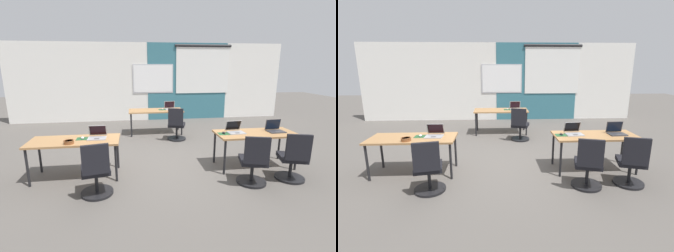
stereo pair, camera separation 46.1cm
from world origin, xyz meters
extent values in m
plane|color=#56514C|center=(0.00, 0.00, 0.00)|extent=(24.00, 24.00, 0.00)
cube|color=silver|center=(0.00, 4.20, 1.40)|extent=(10.00, 0.20, 2.80)
cube|color=#336B7A|center=(1.38, 4.09, 1.40)|extent=(2.98, 0.01, 2.80)
cube|color=#B7B7BC|center=(0.09, 4.09, 1.53)|extent=(1.48, 0.02, 1.04)
cube|color=white|center=(0.09, 4.08, 1.53)|extent=(1.40, 0.02, 0.96)
cube|color=white|center=(1.94, 4.08, 1.82)|extent=(2.00, 0.02, 1.66)
cylinder|color=black|center=(1.94, 4.08, 2.70)|extent=(2.10, 0.10, 0.10)
cube|color=#A37547|center=(-1.75, -0.60, 0.70)|extent=(1.60, 0.70, 0.04)
cylinder|color=black|center=(-2.49, -0.90, 0.34)|extent=(0.04, 0.04, 0.68)
cylinder|color=black|center=(-1.01, -0.90, 0.34)|extent=(0.04, 0.04, 0.68)
cylinder|color=black|center=(-2.49, -0.30, 0.34)|extent=(0.04, 0.04, 0.68)
cylinder|color=black|center=(-1.01, -0.30, 0.34)|extent=(0.04, 0.04, 0.68)
cube|color=#A37547|center=(1.75, -0.60, 0.70)|extent=(1.60, 0.70, 0.04)
cylinder|color=black|center=(1.01, -0.90, 0.34)|extent=(0.04, 0.04, 0.68)
cylinder|color=black|center=(2.49, -0.90, 0.34)|extent=(0.04, 0.04, 0.68)
cylinder|color=black|center=(1.01, -0.30, 0.34)|extent=(0.04, 0.04, 0.68)
cylinder|color=black|center=(2.49, -0.30, 0.34)|extent=(0.04, 0.04, 0.68)
cube|color=#A37547|center=(0.00, 2.20, 0.70)|extent=(1.60, 0.70, 0.04)
cylinder|color=black|center=(-0.74, 1.90, 0.34)|extent=(0.04, 0.04, 0.68)
cylinder|color=black|center=(0.74, 1.90, 0.34)|extent=(0.04, 0.04, 0.68)
cylinder|color=black|center=(-0.74, 2.50, 0.34)|extent=(0.04, 0.04, 0.68)
cylinder|color=black|center=(0.74, 2.50, 0.34)|extent=(0.04, 0.04, 0.68)
cube|color=#9E9EA3|center=(1.35, -0.58, 0.73)|extent=(0.34, 0.25, 0.02)
cube|color=#4C4C4F|center=(1.35, -0.64, 0.74)|extent=(0.09, 0.06, 0.00)
cube|color=#9E9EA3|center=(1.34, -0.43, 0.84)|extent=(0.33, 0.10, 0.21)
cube|color=black|center=(1.34, -0.44, 0.84)|extent=(0.30, 0.08, 0.18)
cube|color=#23512D|center=(1.08, -0.59, 0.72)|extent=(0.22, 0.19, 0.00)
ellipsoid|color=black|center=(1.08, -0.59, 0.74)|extent=(0.06, 0.10, 0.03)
cylinder|color=black|center=(1.37, -1.30, 0.02)|extent=(0.52, 0.52, 0.04)
cylinder|color=black|center=(1.37, -1.30, 0.21)|extent=(0.06, 0.06, 0.34)
cube|color=black|center=(1.37, -1.30, 0.42)|extent=(0.54, 0.54, 0.08)
cube|color=black|center=(1.30, -1.54, 0.69)|extent=(0.40, 0.17, 0.46)
sphere|color=black|center=(1.44, -1.07, 0.02)|extent=(0.04, 0.04, 0.04)
sphere|color=black|center=(1.56, -1.43, 0.02)|extent=(0.04, 0.04, 0.04)
sphere|color=black|center=(1.14, -1.30, 0.02)|extent=(0.04, 0.04, 0.04)
cube|color=#333338|center=(2.18, -0.61, 0.73)|extent=(0.34, 0.24, 0.02)
cube|color=#4C4C4F|center=(2.19, -0.66, 0.74)|extent=(0.09, 0.06, 0.00)
cube|color=#333338|center=(2.18, -0.48, 0.85)|extent=(0.33, 0.06, 0.22)
cube|color=black|center=(2.18, -0.49, 0.85)|extent=(0.30, 0.05, 0.19)
cylinder|color=black|center=(2.14, -1.26, 0.02)|extent=(0.52, 0.52, 0.04)
cylinder|color=black|center=(2.14, -1.26, 0.21)|extent=(0.06, 0.06, 0.34)
cube|color=black|center=(2.14, -1.26, 0.42)|extent=(0.55, 0.55, 0.08)
cube|color=black|center=(2.07, -1.49, 0.69)|extent=(0.40, 0.17, 0.46)
sphere|color=black|center=(2.21, -1.03, 0.02)|extent=(0.04, 0.04, 0.04)
sphere|color=black|center=(2.33, -1.39, 0.02)|extent=(0.04, 0.04, 0.04)
sphere|color=black|center=(1.91, -1.26, 0.02)|extent=(0.04, 0.04, 0.04)
cube|color=#9E9EA3|center=(-1.35, -0.59, 0.73)|extent=(0.33, 0.24, 0.02)
cube|color=#4C4C4F|center=(-1.35, -0.64, 0.74)|extent=(0.09, 0.06, 0.00)
cube|color=#9E9EA3|center=(-1.35, -0.43, 0.84)|extent=(0.33, 0.09, 0.21)
cube|color=black|center=(-1.35, -0.44, 0.84)|extent=(0.30, 0.08, 0.18)
cube|color=#23512D|center=(-1.62, -0.55, 0.72)|extent=(0.22, 0.19, 0.00)
ellipsoid|color=silver|center=(-1.62, -0.55, 0.74)|extent=(0.07, 0.11, 0.03)
cylinder|color=black|center=(-1.30, -1.31, 0.02)|extent=(0.52, 0.52, 0.04)
cylinder|color=black|center=(-1.30, -1.31, 0.21)|extent=(0.06, 0.06, 0.34)
cube|color=black|center=(-1.30, -1.31, 0.42)|extent=(0.52, 0.52, 0.08)
cube|color=black|center=(-1.26, -1.56, 0.69)|extent=(0.40, 0.14, 0.46)
sphere|color=black|center=(-1.35, -1.08, 0.02)|extent=(0.04, 0.04, 0.04)
sphere|color=black|center=(-1.07, -1.34, 0.02)|extent=(0.04, 0.04, 0.04)
sphere|color=black|center=(-1.51, -1.43, 0.02)|extent=(0.04, 0.04, 0.04)
cube|color=#9E9EA3|center=(0.45, 2.24, 0.73)|extent=(0.35, 0.26, 0.02)
cube|color=#4C4C4F|center=(0.46, 2.18, 0.74)|extent=(0.10, 0.07, 0.00)
cube|color=#9E9EA3|center=(0.44, 2.37, 0.85)|extent=(0.33, 0.09, 0.22)
cube|color=black|center=(0.44, 2.37, 0.85)|extent=(0.30, 0.07, 0.19)
cube|color=#23512D|center=(0.20, 2.22, 0.72)|extent=(0.22, 0.19, 0.00)
ellipsoid|color=#B2B2B7|center=(0.20, 2.22, 0.74)|extent=(0.07, 0.11, 0.03)
cylinder|color=black|center=(0.51, 1.48, 0.02)|extent=(0.52, 0.52, 0.04)
cylinder|color=black|center=(0.51, 1.48, 0.21)|extent=(0.06, 0.06, 0.34)
cube|color=black|center=(0.51, 1.48, 0.42)|extent=(0.55, 0.55, 0.08)
cube|color=black|center=(0.44, 1.24, 0.69)|extent=(0.40, 0.17, 0.46)
sphere|color=black|center=(0.58, 1.71, 0.02)|extent=(0.04, 0.04, 0.04)
sphere|color=black|center=(0.70, 1.35, 0.02)|extent=(0.04, 0.04, 0.04)
sphere|color=black|center=(0.28, 1.48, 0.02)|extent=(0.04, 0.04, 0.04)
cylinder|color=brown|center=(-1.80, -0.81, 0.75)|extent=(0.17, 0.17, 0.05)
torus|color=brown|center=(-1.80, -0.81, 0.78)|extent=(0.18, 0.18, 0.02)
cylinder|color=gold|center=(-1.80, -0.81, 0.77)|extent=(0.14, 0.14, 0.01)
camera|label=1|loc=(-0.68, -5.13, 2.07)|focal=26.65mm
camera|label=2|loc=(-0.22, -5.17, 2.07)|focal=26.65mm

